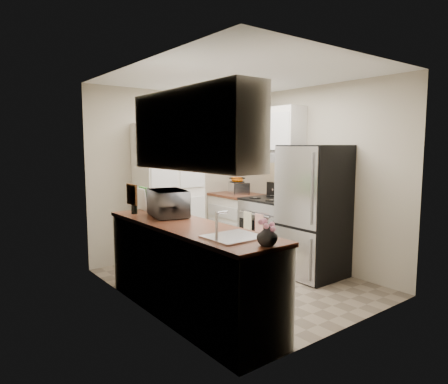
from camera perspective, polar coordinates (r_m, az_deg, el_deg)
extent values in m
plane|color=#7A6B56|center=(5.11, 1.86, -12.70)|extent=(3.20, 3.20, 0.00)
cube|color=#BCB398|center=(6.15, -7.64, 2.48)|extent=(2.60, 0.04, 2.50)
cube|color=#BCB398|center=(3.76, 17.68, -0.46)|extent=(2.60, 0.04, 2.50)
cube|color=#BCB398|center=(4.14, -12.09, 0.35)|extent=(0.04, 3.20, 2.50)
cube|color=#BCB398|center=(5.75, 11.95, 2.11)|extent=(0.04, 3.20, 2.50)
cube|color=white|center=(4.89, 1.98, 16.16)|extent=(2.60, 3.20, 0.04)
cube|color=silver|center=(3.54, -4.47, 8.83)|extent=(0.33, 1.60, 0.70)
cube|color=silver|center=(6.18, 5.23, 8.47)|extent=(0.33, 1.55, 0.58)
cube|color=#99999E|center=(5.83, 7.61, 4.91)|extent=(0.45, 0.76, 0.13)
cube|color=#B7B7BC|center=(3.39, 1.40, -6.47)|extent=(0.45, 0.40, 0.02)
cube|color=brown|center=(4.33, -13.03, -0.33)|extent=(0.02, 0.22, 0.22)
cube|color=silver|center=(5.83, -7.89, -0.22)|extent=(0.90, 0.55, 2.00)
cube|color=silver|center=(4.09, -5.13, -11.25)|extent=(0.60, 2.30, 0.88)
cube|color=brown|center=(3.97, -5.20, -4.92)|extent=(0.63, 2.33, 0.04)
cube|color=silver|center=(6.49, 1.92, -4.46)|extent=(0.60, 0.80, 0.88)
cube|color=brown|center=(6.42, 1.94, -0.43)|extent=(0.63, 0.83, 0.04)
cube|color=#B7B7BC|center=(5.89, 6.76, -5.56)|extent=(0.64, 0.76, 0.90)
cube|color=black|center=(5.81, 6.82, -1.07)|extent=(0.66, 0.78, 0.03)
cube|color=black|center=(6.01, 8.81, 0.16)|extent=(0.06, 0.76, 0.22)
cube|color=#ECA698|center=(5.52, 5.04, -5.31)|extent=(0.01, 0.16, 0.42)
cube|color=beige|center=(5.70, 3.40, -4.92)|extent=(0.01, 0.16, 0.42)
cube|color=#B7B7BC|center=(5.27, 12.70, -2.72)|extent=(0.70, 0.72, 1.70)
imported|color=silver|center=(4.41, -7.94, -1.59)|extent=(0.46, 0.59, 0.29)
cylinder|color=black|center=(4.64, -12.72, -1.37)|extent=(0.07, 0.07, 0.28)
imported|color=silver|center=(3.12, 6.19, -6.13)|extent=(0.17, 0.17, 0.17)
cube|color=green|center=(4.86, -11.25, -0.92)|extent=(0.03, 0.23, 0.29)
cube|color=silver|center=(6.34, 2.12, 0.54)|extent=(0.37, 0.41, 0.19)
cube|color=tan|center=(5.52, -2.69, -11.13)|extent=(0.76, 0.96, 0.01)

